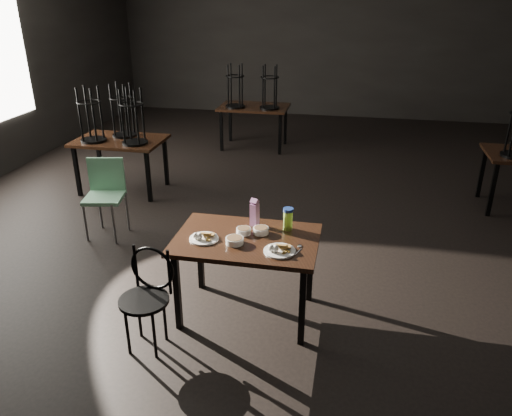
% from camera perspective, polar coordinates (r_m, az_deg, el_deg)
% --- Properties ---
extents(room, '(12.00, 12.04, 3.22)m').
position_cam_1_polar(room, '(5.30, 8.25, 20.08)').
color(room, black).
rests_on(room, ground).
extents(main_table, '(1.20, 0.80, 0.75)m').
position_cam_1_polar(main_table, '(4.20, -1.09, -4.40)').
color(main_table, black).
rests_on(main_table, ground).
extents(plate_left, '(0.24, 0.24, 0.08)m').
position_cam_1_polar(plate_left, '(4.16, -6.03, -3.34)').
color(plate_left, white).
rests_on(plate_left, main_table).
extents(plate_right, '(0.25, 0.25, 0.08)m').
position_cam_1_polar(plate_right, '(3.95, 2.67, -4.75)').
color(plate_right, white).
rests_on(plate_right, main_table).
extents(bowl_near, '(0.12, 0.12, 0.05)m').
position_cam_1_polar(bowl_near, '(4.23, -1.43, -2.60)').
color(bowl_near, white).
rests_on(bowl_near, main_table).
extents(bowl_far, '(0.13, 0.13, 0.05)m').
position_cam_1_polar(bowl_far, '(4.23, 0.55, -2.56)').
color(bowl_far, white).
rests_on(bowl_far, main_table).
extents(bowl_big, '(0.15, 0.15, 0.05)m').
position_cam_1_polar(bowl_big, '(4.07, -2.46, -3.72)').
color(bowl_big, white).
rests_on(bowl_big, main_table).
extents(juice_carton, '(0.08, 0.08, 0.25)m').
position_cam_1_polar(juice_carton, '(4.34, -0.16, -0.57)').
color(juice_carton, '#831777').
rests_on(juice_carton, main_table).
extents(water_bottle, '(0.11, 0.11, 0.20)m').
position_cam_1_polar(water_bottle, '(4.28, 3.68, -1.22)').
color(water_bottle, '#AFEB45').
rests_on(water_bottle, main_table).
extents(spoon, '(0.05, 0.18, 0.01)m').
position_cam_1_polar(spoon, '(4.04, 4.99, -4.43)').
color(spoon, silver).
rests_on(spoon, main_table).
extents(bentwood_chair, '(0.40, 0.40, 0.83)m').
position_cam_1_polar(bentwood_chair, '(4.05, -12.30, -9.22)').
color(bentwood_chair, black).
rests_on(bentwood_chair, ground).
extents(school_chair, '(0.49, 0.49, 0.89)m').
position_cam_1_polar(school_chair, '(5.95, -16.84, 1.93)').
color(school_chair, '#7ABE90').
rests_on(school_chair, ground).
extents(bg_table_left, '(1.20, 0.80, 1.48)m').
position_cam_1_polar(bg_table_left, '(7.15, -15.41, 7.77)').
color(bg_table_left, black).
rests_on(bg_table_left, ground).
extents(bg_table_far, '(1.20, 0.80, 1.48)m').
position_cam_1_polar(bg_table_far, '(8.90, -0.27, 11.53)').
color(bg_table_far, black).
rests_on(bg_table_far, ground).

